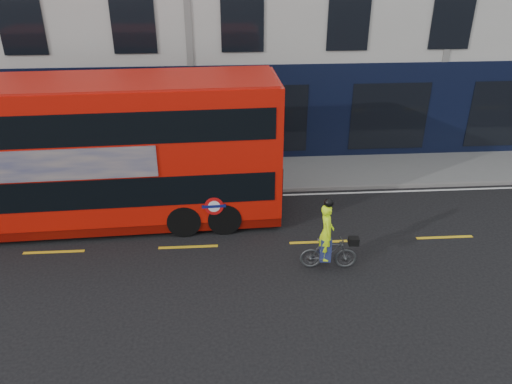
{
  "coord_description": "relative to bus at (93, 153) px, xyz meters",
  "views": [
    {
      "loc": [
        1.19,
        -11.33,
        8.4
      ],
      "look_at": [
        2.11,
        2.12,
        1.49
      ],
      "focal_mm": 35.0,
      "sensor_mm": 36.0,
      "label": 1
    }
  ],
  "objects": [
    {
      "name": "lane_dashes",
      "position": [
        2.88,
        -1.8,
        -2.41
      ],
      "size": [
        58.0,
        0.12,
        0.01
      ],
      "primitive_type": null,
      "color": "gold",
      "rests_on": "ground"
    },
    {
      "name": "road_edge_line",
      "position": [
        2.88,
        1.4,
        -2.41
      ],
      "size": [
        58.0,
        0.1,
        0.01
      ],
      "primitive_type": "cube",
      "color": "silver",
      "rests_on": "ground"
    },
    {
      "name": "bus",
      "position": [
        0.0,
        0.0,
        0.0
      ],
      "size": [
        11.77,
        3.12,
        4.71
      ],
      "rotation": [
        0.0,
        0.0,
        0.04
      ],
      "color": "red",
      "rests_on": "ground"
    },
    {
      "name": "pavement",
      "position": [
        2.88,
        3.2,
        -2.35
      ],
      "size": [
        60.0,
        3.0,
        0.12
      ],
      "primitive_type": "cube",
      "color": "slate",
      "rests_on": "ground"
    },
    {
      "name": "kerb",
      "position": [
        2.88,
        1.7,
        -2.35
      ],
      "size": [
        60.0,
        0.12,
        0.13
      ],
      "primitive_type": "cube",
      "color": "slate",
      "rests_on": "ground"
    },
    {
      "name": "ground",
      "position": [
        2.88,
        -3.3,
        -2.41
      ],
      "size": [
        120.0,
        120.0,
        0.0
      ],
      "primitive_type": "plane",
      "color": "black",
      "rests_on": "ground"
    },
    {
      "name": "cyclist",
      "position": [
        6.87,
        -3.12,
        -1.66
      ],
      "size": [
        1.64,
        0.64,
        2.23
      ],
      "rotation": [
        0.0,
        0.0,
        -0.07
      ],
      "color": "#414445",
      "rests_on": "ground"
    }
  ]
}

